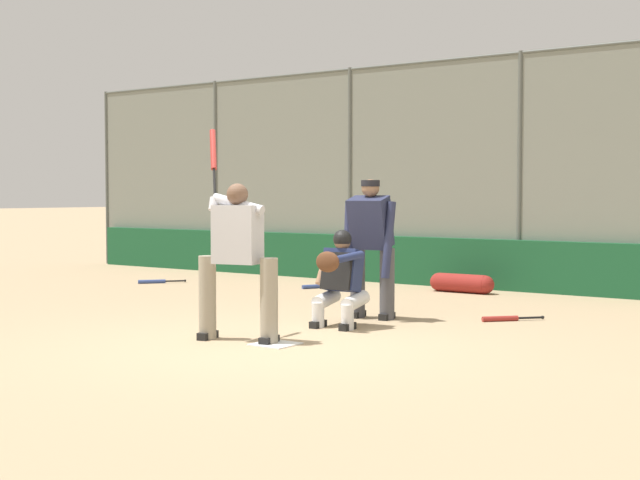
{
  "coord_description": "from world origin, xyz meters",
  "views": [
    {
      "loc": [
        -5.73,
        7.26,
        1.57
      ],
      "look_at": [
        0.14,
        -1.0,
        1.05
      ],
      "focal_mm": 50.0,
      "sensor_mm": 36.0,
      "label": 1
    }
  ],
  "objects_px": {
    "equipment_bag_dugout_side": "(462,283)",
    "umpire_home": "(371,244)",
    "spare_bat_by_padding": "(156,281)",
    "batter_at_plate": "(237,255)",
    "spare_bat_near_backstop": "(505,319)",
    "spare_bat_third_base_side": "(320,286)",
    "catcher_behind_plate": "(339,277)"
  },
  "relations": [
    {
      "from": "equipment_bag_dugout_side",
      "to": "spare_bat_by_padding",
      "type": "bearing_deg",
      "value": 19.4
    },
    {
      "from": "catcher_behind_plate",
      "to": "equipment_bag_dugout_side",
      "type": "height_order",
      "value": "catcher_behind_plate"
    },
    {
      "from": "umpire_home",
      "to": "equipment_bag_dugout_side",
      "type": "distance_m",
      "value": 3.51
    },
    {
      "from": "batter_at_plate",
      "to": "spare_bat_by_padding",
      "type": "bearing_deg",
      "value": -47.65
    },
    {
      "from": "catcher_behind_plate",
      "to": "spare_bat_third_base_side",
      "type": "height_order",
      "value": "catcher_behind_plate"
    },
    {
      "from": "catcher_behind_plate",
      "to": "spare_bat_third_base_side",
      "type": "bearing_deg",
      "value": -56.96
    },
    {
      "from": "spare_bat_by_padding",
      "to": "umpire_home",
      "type": "bearing_deg",
      "value": 113.42
    },
    {
      "from": "equipment_bag_dugout_side",
      "to": "umpire_home",
      "type": "bearing_deg",
      "value": 96.93
    },
    {
      "from": "umpire_home",
      "to": "equipment_bag_dugout_side",
      "type": "relative_size",
      "value": 1.59
    },
    {
      "from": "umpire_home",
      "to": "equipment_bag_dugout_side",
      "type": "bearing_deg",
      "value": -89.41
    },
    {
      "from": "spare_bat_third_base_side",
      "to": "catcher_behind_plate",
      "type": "bearing_deg",
      "value": 65.09
    },
    {
      "from": "spare_bat_near_backstop",
      "to": "equipment_bag_dugout_side",
      "type": "xyz_separation_m",
      "value": [
        1.88,
        -2.6,
        0.12
      ]
    },
    {
      "from": "spare_bat_by_padding",
      "to": "spare_bat_near_backstop",
      "type": "bearing_deg",
      "value": 123.04
    },
    {
      "from": "spare_bat_near_backstop",
      "to": "spare_bat_third_base_side",
      "type": "distance_m",
      "value": 4.51
    },
    {
      "from": "batter_at_plate",
      "to": "catcher_behind_plate",
      "type": "bearing_deg",
      "value": -113.12
    },
    {
      "from": "umpire_home",
      "to": "spare_bat_by_padding",
      "type": "xyz_separation_m",
      "value": [
        5.49,
        -1.61,
        -0.91
      ]
    },
    {
      "from": "spare_bat_by_padding",
      "to": "batter_at_plate",
      "type": "bearing_deg",
      "value": 93.18
    },
    {
      "from": "batter_at_plate",
      "to": "spare_bat_by_padding",
      "type": "distance_m",
      "value": 6.58
    },
    {
      "from": "catcher_behind_plate",
      "to": "spare_bat_by_padding",
      "type": "distance_m",
      "value": 6.08
    },
    {
      "from": "batter_at_plate",
      "to": "spare_bat_near_backstop",
      "type": "distance_m",
      "value": 3.63
    },
    {
      "from": "catcher_behind_plate",
      "to": "umpire_home",
      "type": "height_order",
      "value": "umpire_home"
    },
    {
      "from": "batter_at_plate",
      "to": "catcher_behind_plate",
      "type": "relative_size",
      "value": 2.0
    },
    {
      "from": "catcher_behind_plate",
      "to": "umpire_home",
      "type": "distance_m",
      "value": 0.88
    },
    {
      "from": "spare_bat_by_padding",
      "to": "spare_bat_third_base_side",
      "type": "bearing_deg",
      "value": 149.56
    },
    {
      "from": "catcher_behind_plate",
      "to": "equipment_bag_dugout_side",
      "type": "distance_m",
      "value": 4.25
    },
    {
      "from": "umpire_home",
      "to": "equipment_bag_dugout_side",
      "type": "xyz_separation_m",
      "value": [
        0.41,
        -3.39,
        -0.8
      ]
    },
    {
      "from": "spare_bat_near_backstop",
      "to": "spare_bat_by_padding",
      "type": "distance_m",
      "value": 7.0
    },
    {
      "from": "umpire_home",
      "to": "spare_bat_near_backstop",
      "type": "distance_m",
      "value": 1.9
    },
    {
      "from": "spare_bat_third_base_side",
      "to": "spare_bat_by_padding",
      "type": "bearing_deg",
      "value": -43.52
    },
    {
      "from": "umpire_home",
      "to": "spare_bat_third_base_side",
      "type": "xyz_separation_m",
      "value": [
        2.65,
        -2.63,
        -0.91
      ]
    },
    {
      "from": "catcher_behind_plate",
      "to": "spare_bat_by_padding",
      "type": "bearing_deg",
      "value": -28.84
    },
    {
      "from": "catcher_behind_plate",
      "to": "spare_bat_by_padding",
      "type": "xyz_separation_m",
      "value": [
        5.55,
        -2.41,
        -0.56
      ]
    }
  ]
}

